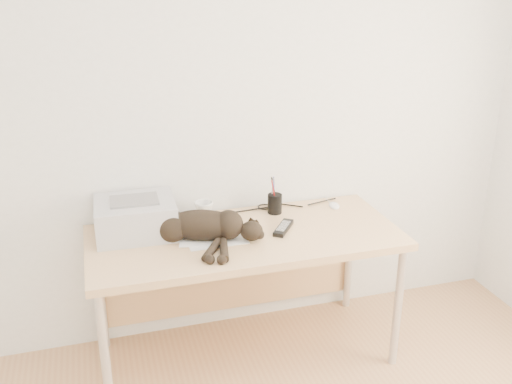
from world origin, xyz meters
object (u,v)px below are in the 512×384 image
object	(u,v)px
desk	(241,250)
mouse	(334,204)
printer	(136,217)
cat	(198,227)
mug	(204,210)
pen_cup	(275,203)

from	to	relation	value
desk	mouse	world-z (taller)	mouse
printer	mouse	world-z (taller)	printer
cat	mug	bearing A→B (deg)	91.40
pen_cup	mouse	xyz separation A→B (m)	(0.36, -0.01, -0.04)
mug	mouse	xyz separation A→B (m)	(0.75, -0.05, -0.03)
mouse	desk	bearing A→B (deg)	-159.64
desk	printer	size ratio (longest dim) A/B	3.92
desk	pen_cup	distance (m)	0.33
printer	pen_cup	distance (m)	0.77
cat	printer	bearing A→B (deg)	168.95
desk	cat	xyz separation A→B (m)	(-0.24, -0.08, 0.21)
desk	mouse	size ratio (longest dim) A/B	16.18
pen_cup	printer	bearing A→B (deg)	-175.96
mug	mouse	size ratio (longest dim) A/B	1.04
desk	mug	distance (m)	0.30
pen_cup	mouse	size ratio (longest dim) A/B	2.07
printer	pen_cup	world-z (taller)	pen_cup
cat	mug	size ratio (longest dim) A/B	6.75
desk	mug	xyz separation A→B (m)	(-0.16, 0.18, 0.18)
printer	cat	world-z (taller)	printer
desk	mouse	xyz separation A→B (m)	(0.59, 0.13, 0.15)
pen_cup	mug	bearing A→B (deg)	174.53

